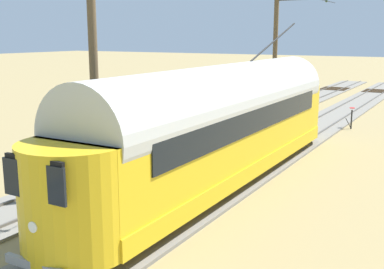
% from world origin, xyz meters
% --- Properties ---
extents(ground_plane, '(220.00, 220.00, 0.00)m').
position_xyz_m(ground_plane, '(0.00, 0.00, 0.00)').
color(ground_plane, '#937F51').
extents(track_streetcar_siding, '(2.80, 80.00, 0.18)m').
position_xyz_m(track_streetcar_siding, '(-2.03, -0.31, 0.05)').
color(track_streetcar_siding, slate).
rests_on(track_streetcar_siding, ground).
extents(track_adjacent_siding, '(2.80, 80.00, 0.18)m').
position_xyz_m(track_adjacent_siding, '(2.03, -0.31, 0.05)').
color(track_adjacent_siding, slate).
rests_on(track_adjacent_siding, ground).
extents(vintage_streetcar, '(2.65, 17.71, 5.70)m').
position_xyz_m(vintage_streetcar, '(-2.03, 2.39, 2.26)').
color(vintage_streetcar, gold).
rests_on(vintage_streetcar, ground).
extents(catenary_pole_foreground, '(3.17, 0.28, 7.75)m').
position_xyz_m(catenary_pole_foreground, '(0.83, -10.53, 4.05)').
color(catenary_pole_foreground, brown).
rests_on(catenary_pole_foreground, ground).
extents(catenary_pole_mid_near, '(3.17, 0.28, 7.75)m').
position_xyz_m(catenary_pole_mid_near, '(0.83, 5.84, 4.05)').
color(catenary_pole_mid_near, brown).
rests_on(catenary_pole_mid_near, ground).
extents(switch_stand, '(0.50, 0.30, 1.24)m').
position_xyz_m(switch_stand, '(-3.81, -10.60, 0.70)').
color(switch_stand, black).
rests_on(switch_stand, ground).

